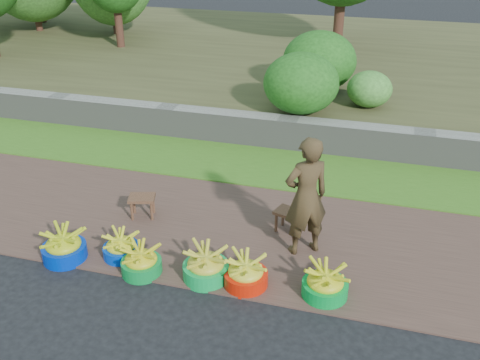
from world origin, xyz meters
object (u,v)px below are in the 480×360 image
(basin_b, at_px, (121,247))
(basin_d, at_px, (206,266))
(basin_f, at_px, (325,284))
(basin_c, at_px, (141,262))
(stool_right, at_px, (289,215))
(basin_e, at_px, (246,273))
(vendor_woman, at_px, (306,197))
(basin_a, at_px, (64,247))
(stool_left, at_px, (142,201))

(basin_b, distance_m, basin_d, 1.12)
(basin_f, bearing_deg, basin_c, -175.67)
(basin_c, height_order, stool_right, basin_c)
(basin_b, bearing_deg, basin_e, -3.94)
(basin_c, height_order, basin_f, basin_f)
(basin_f, distance_m, stool_right, 1.31)
(basin_c, distance_m, basin_e, 1.22)
(basin_e, distance_m, vendor_woman, 1.14)
(basin_a, distance_m, stool_right, 2.78)
(stool_left, relative_size, stool_right, 1.01)
(basin_f, bearing_deg, stool_left, 159.42)
(basin_a, height_order, stool_right, basin_a)
(basin_a, bearing_deg, vendor_woman, 18.83)
(basin_d, bearing_deg, basin_f, 2.47)
(basin_d, bearing_deg, stool_right, 59.51)
(basin_a, bearing_deg, stool_left, 66.46)
(basin_a, relative_size, basin_c, 1.12)
(basin_c, bearing_deg, basin_b, 149.68)
(basin_f, bearing_deg, vendor_woman, 115.69)
(basin_b, height_order, stool_left, basin_b)
(basin_d, height_order, vendor_woman, vendor_woman)
(basin_b, xyz_separation_m, basin_f, (2.44, -0.05, 0.02))
(stool_left, bearing_deg, basin_a, -113.54)
(basin_a, height_order, vendor_woman, vendor_woman)
(basin_d, xyz_separation_m, basin_f, (1.33, 0.06, -0.01))
(basin_c, relative_size, stool_left, 1.15)
(basin_e, relative_size, stool_right, 1.23)
(basin_b, xyz_separation_m, stool_right, (1.82, 1.09, 0.11))
(basin_b, height_order, basin_d, basin_d)
(basin_a, xyz_separation_m, basin_f, (3.08, 0.16, -0.01))
(basin_f, bearing_deg, basin_d, -177.53)
(basin_c, xyz_separation_m, basin_f, (2.08, 0.16, 0.01))
(basin_b, bearing_deg, basin_c, -30.32)
(stool_right, bearing_deg, basin_f, -61.23)
(stool_left, relative_size, vendor_woman, 0.27)
(vendor_woman, bearing_deg, basin_d, 6.35)
(basin_d, bearing_deg, basin_e, 0.32)
(basin_b, xyz_separation_m, basin_d, (1.11, -0.11, 0.03))
(basin_d, xyz_separation_m, stool_right, (0.71, 1.20, 0.08))
(basin_d, xyz_separation_m, stool_left, (-1.26, 1.03, 0.09))
(basin_e, relative_size, basin_f, 0.99)
(basin_e, distance_m, stool_right, 1.22)
(basin_b, relative_size, stool_right, 1.09)
(basin_a, relative_size, stool_right, 1.30)
(basin_c, bearing_deg, vendor_woman, 28.41)
(basin_c, height_order, basin_d, basin_d)
(basin_e, distance_m, basin_f, 0.87)
(basin_b, relative_size, basin_e, 0.89)
(vendor_woman, bearing_deg, basin_a, -15.44)
(basin_c, relative_size, basin_e, 0.95)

